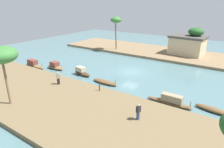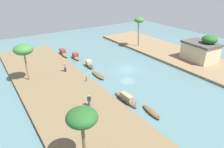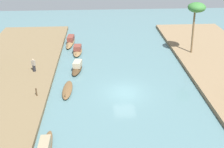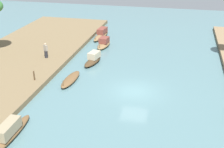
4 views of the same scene
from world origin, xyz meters
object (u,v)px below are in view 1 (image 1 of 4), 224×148
sampan_with_tall_canopy (82,72)px  sampan_midstream (105,82)px  sampan_downstream_large (213,110)px  palm_tree_right_tall (196,32)px  riverside_building (187,45)px  sampan_with_red_awning (34,64)px  person_by_mooring (58,79)px  sampan_open_hull (170,101)px  palm_tree_right_short (116,21)px  sampan_near_left_bank (55,66)px  mooring_post (99,87)px  palm_tree_left_near (1,55)px  person_on_near_bank (138,112)px

sampan_with_tall_canopy → sampan_midstream: sampan_with_tall_canopy is taller
sampan_with_tall_canopy → sampan_downstream_large: (18.81, -0.65, -0.25)m
sampan_downstream_large → sampan_midstream: bearing=-171.7°
palm_tree_right_tall → riverside_building: size_ratio=0.76×
sampan_with_red_awning → sampan_midstream: sampan_with_red_awning is taller
sampan_with_tall_canopy → palm_tree_right_tall: (11.82, 21.34, 4.53)m
person_by_mooring → sampan_with_red_awning: bearing=100.0°
riverside_building → palm_tree_right_tall: bearing=30.2°
riverside_building → sampan_midstream: bearing=-100.3°
sampan_open_hull → palm_tree_right_tall: bearing=96.6°
person_by_mooring → palm_tree_right_short: 22.74m
sampan_with_tall_canopy → palm_tree_right_tall: palm_tree_right_tall is taller
sampan_downstream_large → palm_tree_right_tall: (-6.99, 21.99, 4.78)m
sampan_midstream → sampan_near_left_bank: bearing=178.6°
mooring_post → palm_tree_right_short: (-10.55, 20.10, 5.93)m
sampan_with_red_awning → palm_tree_right_short: bearing=77.5°
sampan_with_tall_canopy → riverside_building: 23.35m
sampan_near_left_bank → person_by_mooring: (6.49, -5.02, 0.79)m
sampan_with_tall_canopy → palm_tree_left_near: palm_tree_left_near is taller
person_on_near_bank → palm_tree_left_near: palm_tree_left_near is taller
sampan_with_tall_canopy → person_by_mooring: (0.67, -5.31, 0.76)m
person_on_near_bank → palm_tree_left_near: size_ratio=0.26×
person_by_mooring → palm_tree_right_tall: size_ratio=0.31×
sampan_near_left_bank → person_on_near_bank: (19.08, -6.66, 0.79)m
palm_tree_right_tall → person_on_near_bank: bearing=-87.1°
mooring_post → palm_tree_left_near: bearing=-127.1°
sampan_with_red_awning → sampan_near_left_bank: 4.12m
sampan_with_tall_canopy → sampan_midstream: 5.10m
sampan_with_tall_canopy → sampan_downstream_large: bearing=7.8°
sampan_with_tall_canopy → palm_tree_left_near: 13.01m
sampan_open_hull → sampan_downstream_large: (4.20, 1.03, -0.25)m
sampan_near_left_bank → person_by_mooring: bearing=-34.2°
riverside_building → mooring_post: bearing=-95.4°
palm_tree_right_short → riverside_building: palm_tree_right_short is taller
sampan_downstream_large → person_on_near_bank: bearing=-123.7°
sampan_with_tall_canopy → sampan_open_hull: bearing=3.2°
palm_tree_right_tall → palm_tree_right_short: bearing=-162.1°
sampan_midstream → mooring_post: mooring_post is taller
sampan_midstream → person_on_near_bank: person_on_near_bank is taller
palm_tree_left_near → palm_tree_right_tall: palm_tree_left_near is taller
sampan_downstream_large → mooring_post: (-12.37, -3.25, 0.69)m
sampan_downstream_large → mooring_post: 12.81m
mooring_post → sampan_with_tall_canopy: bearing=148.8°
sampan_with_red_awning → sampan_downstream_large: size_ratio=1.39×
sampan_with_red_awning → sampan_midstream: size_ratio=1.26×
sampan_with_red_awning → palm_tree_left_near: bearing=-40.4°
person_by_mooring → mooring_post: 5.95m
mooring_post → palm_tree_right_short: bearing=117.7°
sampan_near_left_bank → riverside_building: bearing=55.6°
sampan_with_red_awning → sampan_open_hull: sampan_open_hull is taller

